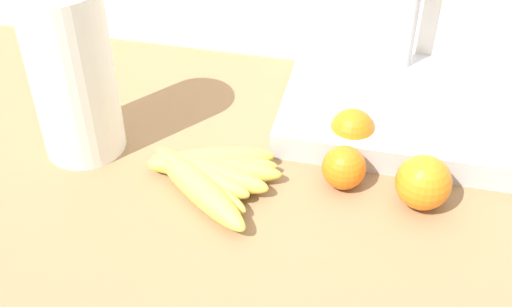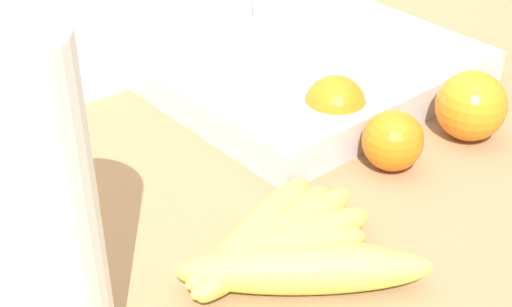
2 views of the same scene
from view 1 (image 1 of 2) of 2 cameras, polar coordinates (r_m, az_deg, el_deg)
The scene contains 7 objects.
wall_back at distance 1.41m, azimuth 2.49°, elevation 1.08°, with size 2.11×0.06×1.30m, color silver.
banana_bunch at distance 0.97m, azimuth -4.33°, elevation -1.77°, with size 0.21×0.20×0.04m.
orange_center at distance 1.03m, azimuth 8.39°, elevation 1.96°, with size 0.07×0.07×0.07m, color orange.
orange_right at distance 0.96m, azimuth 7.69°, elevation -1.16°, with size 0.07×0.07×0.07m, color orange.
orange_back_right at distance 0.95m, azimuth 14.39°, elevation -2.46°, with size 0.08×0.08×0.08m, color orange.
paper_towel_roll at distance 1.00m, azimuth -15.75°, elevation 6.76°, with size 0.12×0.12×0.30m.
sink_basin at distance 1.11m, azimuth 12.28°, elevation 4.05°, with size 0.37×0.30×0.23m.
Camera 1 is at (0.19, -0.73, 1.53)m, focal length 45.84 mm.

